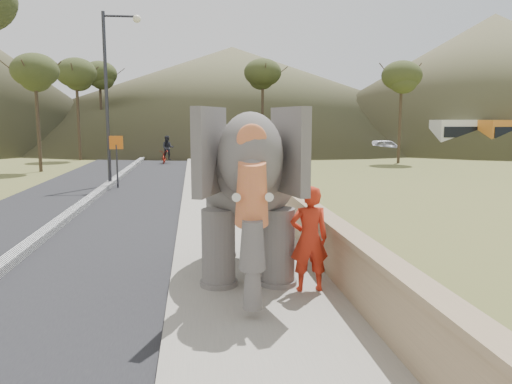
{
  "coord_description": "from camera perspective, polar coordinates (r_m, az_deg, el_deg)",
  "views": [
    {
      "loc": [
        -1.01,
        -7.42,
        3.13
      ],
      "look_at": [
        0.2,
        2.32,
        1.7
      ],
      "focal_mm": 35.0,
      "sensor_mm": 36.0,
      "label": 1
    }
  ],
  "objects": [
    {
      "name": "parapet",
      "position": [
        17.81,
        1.57,
        -0.05
      ],
      "size": [
        0.3,
        120.0,
        1.1
      ],
      "primitive_type": "cube",
      "color": "tan",
      "rests_on": "ground"
    },
    {
      "name": "trees",
      "position": [
        39.16,
        -5.57,
        9.76
      ],
      "size": [
        47.92,
        35.84,
        9.39
      ],
      "color": "#473828",
      "rests_on": "ground"
    },
    {
      "name": "hill_right",
      "position": [
        70.17,
        25.29,
        11.48
      ],
      "size": [
        56.0,
        56.0,
        16.0
      ],
      "primitive_type": "cone",
      "color": "brown",
      "rests_on": "ground"
    },
    {
      "name": "road",
      "position": [
        18.14,
        -19.7,
        -2.09
      ],
      "size": [
        7.0,
        120.0,
        0.03
      ],
      "primitive_type": "cube",
      "color": "black",
      "rests_on": "ground"
    },
    {
      "name": "lamppost",
      "position": [
        24.57,
        -16.05,
        12.04
      ],
      "size": [
        1.76,
        0.36,
        8.0
      ],
      "color": "#2A292E",
      "rests_on": "ground"
    },
    {
      "name": "elephant_and_man",
      "position": [
        9.8,
        -0.98,
        -0.1
      ],
      "size": [
        2.51,
        4.45,
        3.12
      ],
      "color": "slate",
      "rests_on": "ground"
    },
    {
      "name": "bus_white",
      "position": [
        48.33,
        25.71,
        5.6
      ],
      "size": [
        11.1,
        2.99,
        3.1
      ],
      "primitive_type": "cube",
      "rotation": [
        0.0,
        0.0,
        1.53
      ],
      "color": "white",
      "rests_on": "ground"
    },
    {
      "name": "walkway",
      "position": [
        17.71,
        -3.72,
        -1.66
      ],
      "size": [
        3.0,
        120.0,
        0.15
      ],
      "primitive_type": "cube",
      "color": "#9E9687",
      "rests_on": "ground"
    },
    {
      "name": "ground",
      "position": [
        8.12,
        0.65,
        -14.4
      ],
      "size": [
        160.0,
        160.0,
        0.0
      ],
      "primitive_type": "plane",
      "color": "olive",
      "rests_on": "ground"
    },
    {
      "name": "median",
      "position": [
        18.12,
        -19.71,
        -1.8
      ],
      "size": [
        0.35,
        120.0,
        0.22
      ],
      "primitive_type": "cube",
      "color": "black",
      "rests_on": "ground"
    },
    {
      "name": "distant_car",
      "position": [
        45.33,
        14.64,
        4.97
      ],
      "size": [
        4.26,
        1.77,
        1.44
      ],
      "primitive_type": "imported",
      "rotation": [
        0.0,
        0.0,
        1.59
      ],
      "color": "silver",
      "rests_on": "ground"
    },
    {
      "name": "hill_far",
      "position": [
        77.75,
        -2.71,
        11.13
      ],
      "size": [
        80.0,
        80.0,
        14.0
      ],
      "primitive_type": "cone",
      "color": "brown",
      "rests_on": "ground"
    },
    {
      "name": "signboard",
      "position": [
        23.55,
        -15.65,
        4.36
      ],
      "size": [
        0.6,
        0.08,
        2.4
      ],
      "color": "#2D2D33",
      "rests_on": "ground"
    },
    {
      "name": "motorcyclist",
      "position": [
        36.34,
        -10.25,
        4.45
      ],
      "size": [
        1.01,
        1.8,
        2.0
      ],
      "color": "maroon",
      "rests_on": "ground"
    }
  ]
}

